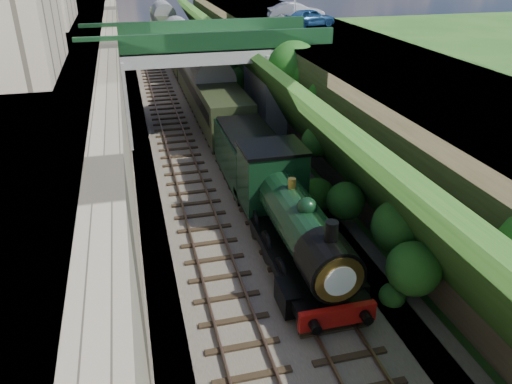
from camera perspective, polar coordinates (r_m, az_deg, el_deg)
name	(u,v)px	position (r m, az deg, el deg)	size (l,w,h in m)	color
trackbed	(210,149)	(32.65, -5.29, 4.89)	(10.00, 90.00, 0.20)	#473F38
retaining_wall	(116,104)	(31.23, -15.69, 9.62)	(1.00, 90.00, 7.00)	#756B56
street_plateau_left	(54,109)	(31.52, -22.09, 8.82)	(6.00, 90.00, 7.00)	#262628
street_plateau_right	(349,94)	(34.38, 10.58, 10.98)	(8.00, 90.00, 6.25)	#262628
embankment_slope	(297,115)	(30.59, 4.70, 8.73)	(4.22, 90.00, 6.36)	#1E4714
track_left	(179,150)	(32.37, -8.80, 4.77)	(2.50, 90.00, 0.20)	black
track_right	(228,145)	(32.79, -3.23, 5.33)	(2.50, 90.00, 0.20)	black
road_bridge	(211,73)	(35.40, -5.14, 13.35)	(16.00, 6.40, 7.25)	gray
building_near	(4,24)	(24.71, -26.88, 16.76)	(4.00, 8.00, 4.00)	gray
tree	(294,71)	(33.55, 4.38, 13.65)	(3.60, 3.80, 6.60)	black
car_blue	(310,18)	(41.47, 6.21, 19.21)	(1.60, 3.98, 1.36)	navy
car_silver	(296,12)	(44.03, 4.61, 19.80)	(1.62, 4.65, 1.53)	#AFAEB3
locomotive	(292,220)	(20.48, 4.12, -3.24)	(3.10, 10.23, 3.83)	black
tender	(249,159)	(26.96, -0.80, 3.75)	(2.70, 6.00, 3.05)	black
coach_front	(209,92)	(38.56, -5.35, 11.31)	(2.90, 18.00, 3.70)	black
coach_middle	(180,48)	(56.77, -8.67, 15.99)	(2.90, 18.00, 3.70)	black
coach_rear	(164,24)	(75.28, -10.43, 18.36)	(2.90, 18.00, 3.70)	black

